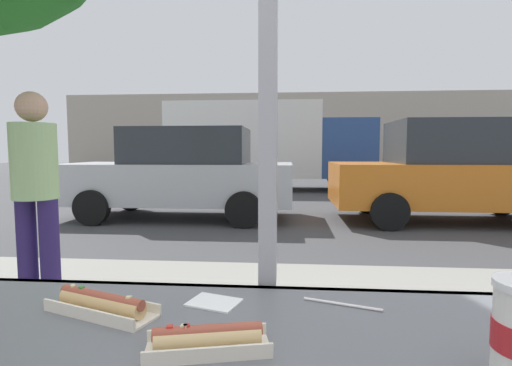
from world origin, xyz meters
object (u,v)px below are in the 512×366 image
hotdog_tray_near (208,339)px  pedestrian (35,186)px  parked_car_orange (453,172)px  box_truck (266,143)px  parked_car_silver (182,173)px  hotdog_tray_far (102,304)px

hotdog_tray_near → pedestrian: bearing=130.5°
hotdog_tray_near → parked_car_orange: bearing=64.4°
pedestrian → box_truck: bearing=83.7°
parked_car_orange → box_truck: (-3.81, 5.71, 0.66)m
parked_car_orange → pedestrian: 6.84m
parked_car_silver → box_truck: bearing=76.8°
hotdog_tray_far → pedestrian: bearing=127.7°
hotdog_tray_far → parked_car_silver: size_ratio=0.06×
hotdog_tray_far → parked_car_orange: parked_car_orange is taller
hotdog_tray_far → pedestrian: 2.37m
parked_car_orange → pedestrian: size_ratio=2.69×
hotdog_tray_near → parked_car_silver: 7.00m
hotdog_tray_far → parked_car_silver: parked_car_silver is taller
pedestrian → hotdog_tray_near: bearing=-49.5°
hotdog_tray_far → box_truck: box_truck is taller
box_truck → parked_car_silver: bearing=-103.2°
hotdog_tray_far → parked_car_orange: bearing=62.0°
hotdog_tray_near → parked_car_silver: bearing=106.0°
parked_car_orange → hotdog_tray_near: bearing=-115.6°
parked_car_silver → box_truck: (1.34, 5.71, 0.70)m
pedestrian → hotdog_tray_far: bearing=-52.3°
hotdog_tray_near → box_truck: 12.47m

